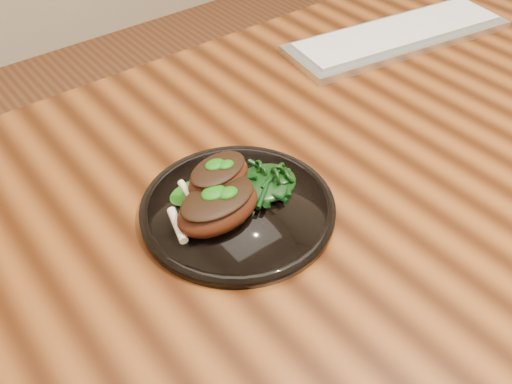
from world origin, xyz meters
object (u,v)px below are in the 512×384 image
plate (238,209)px  lamb_chop_front (217,207)px  desk (383,162)px  greens_heap (266,179)px  keyboard (399,35)px

plate → lamb_chop_front: bearing=-166.5°
desk → greens_heap: size_ratio=18.76×
desk → greens_heap: 0.29m
plate → greens_heap: greens_heap is taller
keyboard → lamb_chop_front: bearing=-160.1°
greens_heap → keyboard: bearing=21.7°
keyboard → greens_heap: bearing=-158.3°
desk → keyboard: (0.22, 0.18, 0.09)m
lamb_chop_front → desk: bearing=4.5°
lamb_chop_front → keyboard: size_ratio=0.26×
lamb_chop_front → keyboard: lamb_chop_front is taller
plate → keyboard: 0.57m
plate → keyboard: size_ratio=0.54×
plate → greens_heap: 0.05m
lamb_chop_front → keyboard: 0.61m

